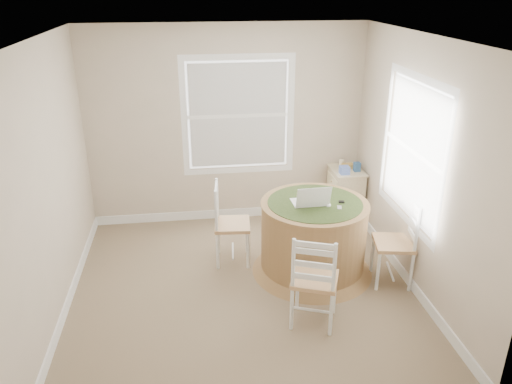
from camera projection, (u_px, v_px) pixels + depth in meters
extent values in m
cube|color=#94785E|center=(243.00, 290.00, 5.35)|extent=(3.60, 3.60, 0.02)
cube|color=white|center=(240.00, 36.00, 4.33)|extent=(3.60, 3.60, 0.02)
cube|color=#B7A890|center=(227.00, 127.00, 6.49)|extent=(3.60, 0.02, 2.60)
cube|color=#B7A890|center=(273.00, 279.00, 3.19)|extent=(3.60, 0.02, 2.60)
cube|color=#B7A890|center=(48.00, 187.00, 4.61)|extent=(0.02, 3.60, 2.60)
cube|color=#B7A890|center=(419.00, 168.00, 5.07)|extent=(0.02, 3.60, 2.60)
cube|color=white|center=(229.00, 213.00, 6.96)|extent=(3.60, 0.02, 0.12)
cube|color=white|center=(70.00, 298.00, 5.10)|extent=(0.02, 3.60, 0.12)
cube|color=white|center=(403.00, 272.00, 5.55)|extent=(0.02, 3.60, 0.12)
cylinder|color=olive|center=(313.00, 234.00, 5.53)|extent=(1.16, 1.16, 0.75)
cone|color=olive|center=(312.00, 267.00, 5.70)|extent=(1.36, 1.36, 0.08)
cylinder|color=olive|center=(315.00, 204.00, 5.39)|extent=(1.18, 1.18, 0.03)
cylinder|color=#3A4A20|center=(315.00, 203.00, 5.38)|extent=(1.03, 1.03, 0.01)
cone|color=#3A4A20|center=(315.00, 208.00, 5.40)|extent=(1.14, 1.14, 0.10)
cube|color=white|center=(309.00, 203.00, 5.38)|extent=(0.38, 0.27, 0.02)
cube|color=silver|center=(309.00, 202.00, 5.38)|extent=(0.31, 0.15, 0.00)
cube|color=black|center=(314.00, 198.00, 5.19)|extent=(0.37, 0.09, 0.24)
ellipsoid|color=white|center=(328.00, 204.00, 5.31)|extent=(0.09, 0.12, 0.04)
cube|color=#B7BABF|center=(339.00, 208.00, 5.26)|extent=(0.07, 0.10, 0.02)
cube|color=black|center=(341.00, 202.00, 5.38)|extent=(0.07, 0.06, 0.02)
cube|color=beige|center=(345.00, 195.00, 6.80)|extent=(0.39, 0.52, 0.71)
cube|color=beige|center=(347.00, 170.00, 6.66)|extent=(0.42, 0.56, 0.02)
cube|color=beige|center=(331.00, 210.00, 6.86)|extent=(0.02, 0.44, 0.15)
cube|color=beige|center=(332.00, 196.00, 6.78)|extent=(0.02, 0.44, 0.15)
cube|color=beige|center=(333.00, 181.00, 6.70)|extent=(0.02, 0.44, 0.15)
cube|color=#5E7CD7|center=(345.00, 170.00, 6.50)|extent=(0.12, 0.12, 0.10)
cube|color=gold|center=(348.00, 166.00, 6.69)|extent=(0.15, 0.10, 0.06)
cube|color=#2E588C|center=(356.00, 167.00, 6.58)|extent=(0.08, 0.08, 0.12)
cylinder|color=beige|center=(342.00, 163.00, 6.76)|extent=(0.07, 0.07, 0.09)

